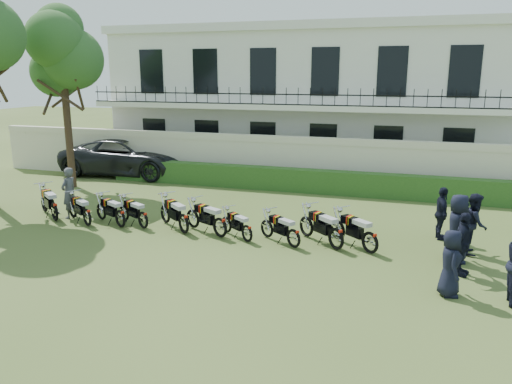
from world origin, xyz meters
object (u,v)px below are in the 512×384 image
officer_4 (474,224)px  motorcycle_5 (220,223)px  motorcycle_8 (336,233)px  motorcycle_1 (87,213)px  motorcycle_6 (247,229)px  officer_3 (457,228)px  motorcycle_0 (54,207)px  officer_0 (450,263)px  officer_5 (441,213)px  suv (128,157)px  motorcycle_3 (143,216)px  motorcycle_7 (294,234)px  officer_2 (463,244)px  inspector (69,193)px  tree_west_near (62,53)px  motorcycle_9 (370,237)px  motorcycle_2 (120,214)px  motorcycle_4 (184,219)px

officer_4 → motorcycle_5: bearing=99.7°
motorcycle_8 → officer_4: (3.77, 0.96, 0.36)m
motorcycle_1 → motorcycle_6: 5.65m
officer_3 → officer_4: size_ratio=1.08×
motorcycle_0 → officer_0: (12.74, -2.14, 0.27)m
motorcycle_1 → motorcycle_6: motorcycle_1 is taller
motorcycle_5 → officer_5: officer_5 is taller
motorcycle_5 → suv: (-8.06, 7.87, 0.42)m
motorcycle_3 → motorcycle_8: size_ratio=1.00×
motorcycle_6 → motorcycle_3: bearing=122.6°
motorcycle_7 → officer_2: 4.60m
inspector → officer_4: inspector is taller
officer_0 → officer_5: bearing=-8.5°
tree_west_near → officer_4: size_ratio=4.49×
officer_2 → motorcycle_0: bearing=103.0°
motorcycle_0 → inspector: size_ratio=0.96×
motorcycle_9 → motorcycle_5: bearing=129.6°
motorcycle_5 → motorcycle_8: motorcycle_8 is taller
motorcycle_2 → officer_0: size_ratio=1.07×
suv → officer_5: bearing=-114.8°
officer_3 → motorcycle_0: bearing=80.6°
motorcycle_3 → officer_0: bearing=-75.1°
inspector → officer_3: 12.83m
motorcycle_8 → officer_4: bearing=-35.0°
tree_west_near → motorcycle_4: 10.51m
motorcycle_5 → motorcycle_7: 2.43m
motorcycle_7 → motorcycle_0: bearing=123.0°
tree_west_near → motorcycle_9: 15.36m
motorcycle_5 → motorcycle_7: (2.42, -0.23, -0.05)m
motorcycle_3 → motorcycle_7: motorcycle_3 is taller
motorcycle_8 → officer_3: bearing=-47.4°
tree_west_near → officer_4: bearing=-12.8°
motorcycle_2 → motorcycle_6: (4.50, -0.12, -0.05)m
motorcycle_5 → tree_west_near: bearing=89.9°
motorcycle_6 → inspector: 6.92m
motorcycle_3 → suv: bearing=62.9°
motorcycle_2 → suv: bearing=57.0°
motorcycle_7 → motorcycle_8: (1.22, 0.21, 0.07)m
motorcycle_7 → suv: (-10.48, 8.11, 0.47)m
motorcycle_7 → officer_0: 4.65m
motorcycle_7 → officer_0: bearing=-81.6°
motorcycle_9 → officer_3: size_ratio=0.85×
motorcycle_7 → officer_5: 4.72m
motorcycle_4 → tree_west_near: bearing=96.9°
motorcycle_7 → officer_0: (4.18, -2.00, 0.34)m
motorcycle_2 → officer_3: size_ratio=0.89×
motorcycle_3 → officer_3: size_ratio=0.86×
motorcycle_0 → motorcycle_3: 3.38m
motorcycle_1 → suv: suv is taller
motorcycle_5 → officer_5: 6.87m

